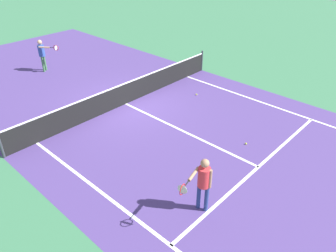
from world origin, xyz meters
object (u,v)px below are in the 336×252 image
(net, at_px, (125,93))
(tennis_ball_near_net, at_px, (196,94))
(player_near, at_px, (203,180))
(player_far, at_px, (42,52))
(tennis_ball_mid_court, at_px, (246,144))

(net, relative_size, tennis_ball_near_net, 160.81)
(net, bearing_deg, player_near, -113.38)
(net, distance_m, player_far, 6.02)
(player_near, bearing_deg, tennis_ball_near_net, 39.75)
(net, distance_m, player_near, 6.77)
(player_far, relative_size, tennis_ball_mid_court, 25.03)
(player_near, xyz_separation_m, tennis_ball_mid_court, (3.51, 0.76, -0.99))
(net, xyz_separation_m, tennis_ball_near_net, (2.74, -1.69, -0.46))
(tennis_ball_mid_court, bearing_deg, net, 98.72)
(tennis_ball_mid_court, bearing_deg, player_far, 96.11)
(tennis_ball_near_net, bearing_deg, tennis_ball_mid_court, -117.02)
(net, bearing_deg, tennis_ball_near_net, -31.60)
(player_near, relative_size, tennis_ball_near_net, 24.95)
(player_near, relative_size, tennis_ball_mid_court, 24.95)
(player_far, relative_size, tennis_ball_near_net, 25.03)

